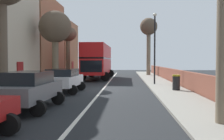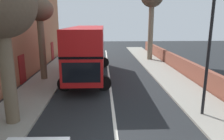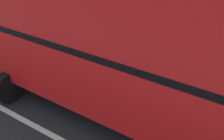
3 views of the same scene
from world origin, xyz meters
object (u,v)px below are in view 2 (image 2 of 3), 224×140
object	(u,v)px
street_tree_left_0	(0,7)
street_tree_left_2	(40,15)
lamppost_right	(210,37)
double_decker_bus	(88,48)
street_tree_right_3	(152,0)

from	to	relation	value
street_tree_left_0	street_tree_left_2	xyz separation A→B (m)	(-0.55, 7.24, -0.10)
street_tree_left_0	lamppost_right	world-z (taller)	street_tree_left_0
double_decker_bus	street_tree_left_0	size ratio (longest dim) A/B	1.62
street_tree_left_0	street_tree_right_3	world-z (taller)	street_tree_right_3
street_tree_right_3	lamppost_right	world-z (taller)	street_tree_right_3
double_decker_bus	street_tree_left_2	world-z (taller)	street_tree_left_2
street_tree_right_3	street_tree_left_0	bearing A→B (deg)	-122.13
street_tree_left_0	lamppost_right	bearing A→B (deg)	2.59
street_tree_left_0	street_tree_left_2	distance (m)	7.26
street_tree_left_2	lamppost_right	bearing A→B (deg)	-36.00
double_decker_bus	street_tree_left_2	size ratio (longest dim) A/B	1.73
double_decker_bus	street_tree_right_3	bearing A→B (deg)	46.87
street_tree_left_0	street_tree_right_3	xyz separation A→B (m)	(9.58, 15.26, 1.71)
double_decker_bus	street_tree_right_3	distance (m)	10.78
lamppost_right	double_decker_bus	bearing A→B (deg)	128.00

